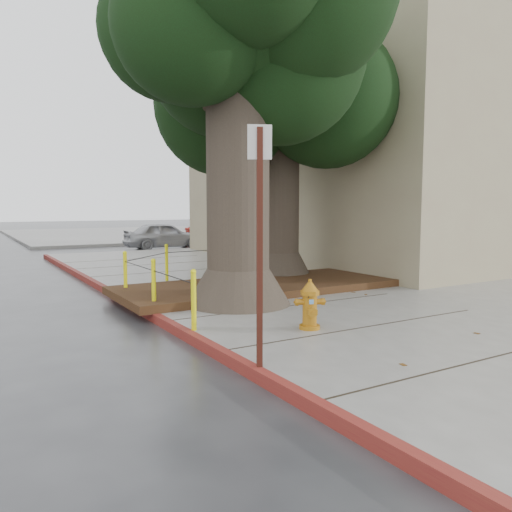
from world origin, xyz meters
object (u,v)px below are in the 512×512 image
(signpost, at_px, (260,232))
(car_silver, at_px, (164,235))
(car_red, at_px, (218,232))
(fire_hydrant, at_px, (310,305))

(signpost, xyz_separation_m, car_silver, (5.58, 18.05, -1.08))
(car_red, bearing_deg, fire_hydrant, 152.74)
(signpost, height_order, car_red, signpost)
(signpost, bearing_deg, car_red, 88.95)
(fire_hydrant, bearing_deg, signpost, -120.27)
(fire_hydrant, relative_size, signpost, 0.28)
(signpost, bearing_deg, car_silver, 97.08)
(car_silver, relative_size, car_red, 1.06)
(fire_hydrant, bearing_deg, car_red, 91.13)
(signpost, relative_size, car_red, 0.77)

